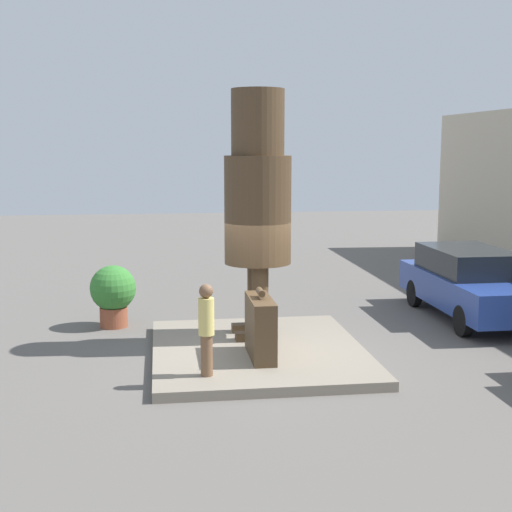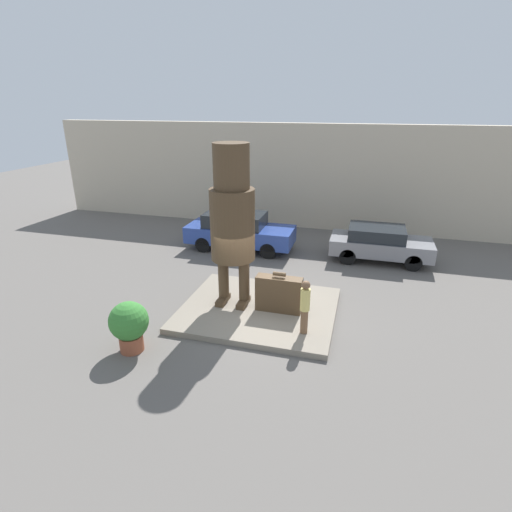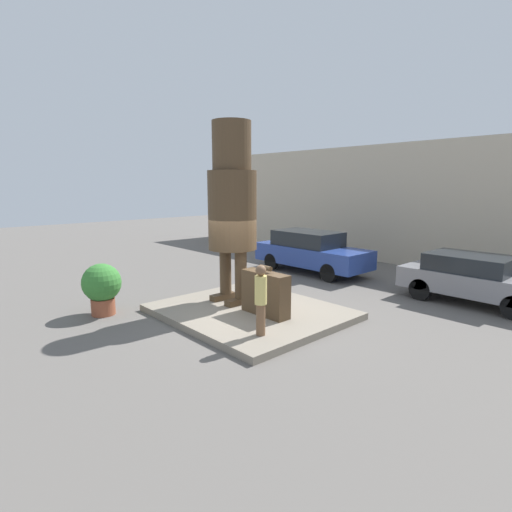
# 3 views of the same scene
# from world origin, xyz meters

# --- Properties ---
(ground_plane) EXTENTS (60.00, 60.00, 0.00)m
(ground_plane) POSITION_xyz_m (0.00, 0.00, 0.00)
(ground_plane) COLOR #605B56
(pedestal) EXTENTS (4.68, 4.00, 0.18)m
(pedestal) POSITION_xyz_m (0.00, 0.00, 0.09)
(pedestal) COLOR gray
(pedestal) RESTS_ON ground_plane
(building_backdrop) EXTENTS (28.00, 0.60, 5.17)m
(building_backdrop) POSITION_xyz_m (0.00, 9.55, 2.59)
(building_backdrop) COLOR beige
(building_backdrop) RESTS_ON ground_plane
(statue_figure) EXTENTS (1.33, 1.33, 4.91)m
(statue_figure) POSITION_xyz_m (-0.84, 0.11, 3.05)
(statue_figure) COLOR #4C3823
(statue_figure) RESTS_ON pedestal
(giant_suitcase) EXTENTS (1.39, 0.41, 1.27)m
(giant_suitcase) POSITION_xyz_m (0.64, -0.04, 0.73)
(giant_suitcase) COLOR #4C3823
(giant_suitcase) RESTS_ON pedestal
(tourist) EXTENTS (0.27, 0.27, 1.56)m
(tourist) POSITION_xyz_m (1.58, -1.09, 1.03)
(tourist) COLOR brown
(tourist) RESTS_ON pedestal
(parked_car_blue) EXTENTS (4.68, 1.79, 1.63)m
(parked_car_blue) POSITION_xyz_m (-2.35, 5.30, 0.86)
(parked_car_blue) COLOR #284293
(parked_car_blue) RESTS_ON ground_plane
(parked_car_grey) EXTENTS (4.01, 1.77, 1.43)m
(parked_car_grey) POSITION_xyz_m (3.59, 5.53, 0.77)
(parked_car_grey) COLOR gray
(parked_car_grey) RESTS_ON ground_plane
(planter_pot) EXTENTS (1.02, 1.02, 1.39)m
(planter_pot) POSITION_xyz_m (-2.68, -2.87, 0.79)
(planter_pot) COLOR brown
(planter_pot) RESTS_ON ground_plane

